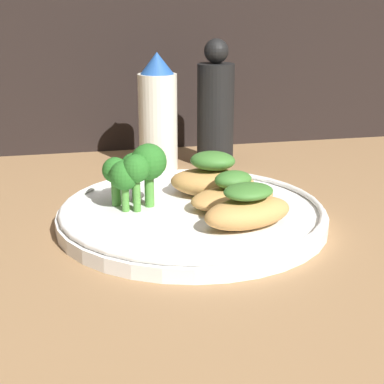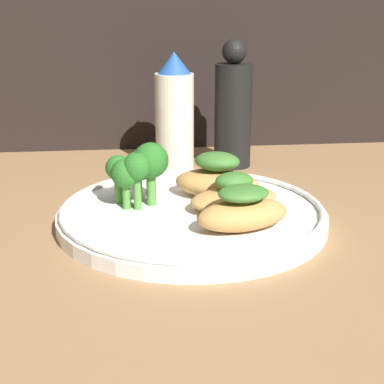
% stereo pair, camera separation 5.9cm
% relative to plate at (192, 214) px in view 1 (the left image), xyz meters
% --- Properties ---
extents(ground_plane, '(1.80, 1.80, 0.01)m').
position_rel_plate_xyz_m(ground_plane, '(0.00, 0.00, -0.01)').
color(ground_plane, '#936D47').
extents(plate, '(0.27, 0.27, 0.02)m').
position_rel_plate_xyz_m(plate, '(0.00, 0.00, 0.00)').
color(plate, white).
rests_on(plate, ground_plane).
extents(grilled_meat_front, '(0.10, 0.07, 0.04)m').
position_rel_plate_xyz_m(grilled_meat_front, '(0.04, -0.06, 0.02)').
color(grilled_meat_front, tan).
rests_on(grilled_meat_front, plate).
extents(grilled_meat_middle, '(0.10, 0.08, 0.04)m').
position_rel_plate_xyz_m(grilled_meat_middle, '(0.04, 0.00, 0.02)').
color(grilled_meat_middle, tan).
rests_on(grilled_meat_middle, plate).
extents(grilled_meat_back, '(0.11, 0.09, 0.05)m').
position_rel_plate_xyz_m(grilled_meat_back, '(0.03, 0.04, 0.02)').
color(grilled_meat_back, tan).
rests_on(grilled_meat_back, plate).
extents(broccoli_bunch, '(0.07, 0.06, 0.07)m').
position_rel_plate_xyz_m(broccoli_bunch, '(-0.05, 0.02, 0.04)').
color(broccoli_bunch, '#4C8E38').
rests_on(broccoli_bunch, plate).
extents(sauce_bottle, '(0.05, 0.05, 0.15)m').
position_rel_plate_xyz_m(sauce_bottle, '(0.00, 0.21, 0.06)').
color(sauce_bottle, silver).
rests_on(sauce_bottle, ground_plane).
extents(pepper_grinder, '(0.05, 0.05, 0.17)m').
position_rel_plate_xyz_m(pepper_grinder, '(0.08, 0.21, 0.07)').
color(pepper_grinder, black).
rests_on(pepper_grinder, ground_plane).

